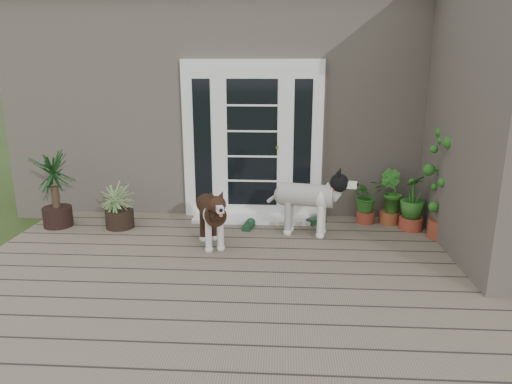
{
  "coord_description": "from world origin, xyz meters",
  "views": [
    {
      "loc": [
        0.22,
        -3.68,
        2.17
      ],
      "look_at": [
        -0.1,
        1.75,
        0.7
      ],
      "focal_mm": 32.55,
      "sensor_mm": 36.0,
      "label": 1
    }
  ],
  "objects": [
    {
      "name": "deck",
      "position": [
        0.0,
        0.4,
        0.06
      ],
      "size": [
        6.2,
        4.6,
        0.12
      ],
      "primitive_type": "cube",
      "color": "#6B5B4C",
      "rests_on": "ground"
    },
    {
      "name": "house_main",
      "position": [
        0.0,
        4.65,
        1.55
      ],
      "size": [
        7.4,
        4.0,
        3.1
      ],
      "primitive_type": "cube",
      "color": "#665E54",
      "rests_on": "ground"
    },
    {
      "name": "roof_main",
      "position": [
        0.0,
        4.65,
        3.2
      ],
      "size": [
        7.6,
        4.2,
        0.2
      ],
      "primitive_type": "cube",
      "color": "#2D2826",
      "rests_on": "house_main"
    },
    {
      "name": "door_unit",
      "position": [
        -0.2,
        2.6,
        1.19
      ],
      "size": [
        1.9,
        0.14,
        2.15
      ],
      "primitive_type": "cube",
      "color": "white",
      "rests_on": "deck"
    },
    {
      "name": "door_step",
      "position": [
        -0.2,
        2.4,
        0.14
      ],
      "size": [
        1.6,
        0.4,
        0.05
      ],
      "primitive_type": "cube",
      "color": "white",
      "rests_on": "deck"
    },
    {
      "name": "brindle_dog",
      "position": [
        -0.61,
        1.43,
        0.45
      ],
      "size": [
        0.59,
        0.85,
        0.65
      ],
      "primitive_type": null,
      "rotation": [
        0.0,
        0.0,
        3.51
      ],
      "color": "black",
      "rests_on": "deck"
    },
    {
      "name": "white_dog",
      "position": [
        0.51,
        1.88,
        0.5
      ],
      "size": [
        0.96,
        0.57,
        0.75
      ],
      "primitive_type": null,
      "rotation": [
        0.0,
        0.0,
        -1.78
      ],
      "color": "silver",
      "rests_on": "deck"
    },
    {
      "name": "spider_plant",
      "position": [
        -1.91,
        2.0,
        0.45
      ],
      "size": [
        0.81,
        0.81,
        0.65
      ],
      "primitive_type": null,
      "rotation": [
        0.0,
        0.0,
        0.42
      ],
      "color": "#818F58",
      "rests_on": "deck"
    },
    {
      "name": "yucca",
      "position": [
        -2.75,
        2.01,
        0.63
      ],
      "size": [
        0.89,
        0.89,
        1.03
      ],
      "primitive_type": null,
      "rotation": [
        0.0,
        0.0,
        0.3
      ],
      "color": "black",
      "rests_on": "deck"
    },
    {
      "name": "herb_a",
      "position": [
        1.35,
        2.39,
        0.38
      ],
      "size": [
        0.54,
        0.54,
        0.52
      ],
      "primitive_type": "imported",
      "rotation": [
        0.0,
        0.0,
        0.39
      ],
      "color": "#18541B",
      "rests_on": "deck"
    },
    {
      "name": "herb_b",
      "position": [
        1.67,
        2.4,
        0.38
      ],
      "size": [
        0.49,
        0.49,
        0.52
      ],
      "primitive_type": "imported",
      "rotation": [
        0.0,
        0.0,
        2.3
      ],
      "color": "#2C5F1B",
      "rests_on": "deck"
    },
    {
      "name": "herb_c",
      "position": [
        1.9,
        2.15,
        0.41
      ],
      "size": [
        0.53,
        0.53,
        0.58
      ],
      "primitive_type": "imported",
      "rotation": [
        0.0,
        0.0,
        3.93
      ],
      "color": "#164D18",
      "rests_on": "deck"
    },
    {
      "name": "sapling",
      "position": [
        2.18,
        1.86,
        0.94
      ],
      "size": [
        0.63,
        0.63,
        1.64
      ],
      "primitive_type": null,
      "rotation": [
        0.0,
        0.0,
        -0.4
      ],
      "color": "#1E601B",
      "rests_on": "deck"
    },
    {
      "name": "clog_left",
      "position": [
        -0.21,
        2.06,
        0.17
      ],
      "size": [
        0.21,
        0.33,
        0.09
      ],
      "primitive_type": null,
      "rotation": [
        0.0,
        0.0,
        -0.22
      ],
      "color": "#163821",
      "rests_on": "deck"
    },
    {
      "name": "clog_right",
      "position": [
        0.69,
        2.33,
        0.17
      ],
      "size": [
        0.35,
        0.36,
        0.1
      ],
      "primitive_type": null,
      "rotation": [
        0.0,
        0.0,
        -0.76
      ],
      "color": "#163820",
      "rests_on": "deck"
    }
  ]
}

